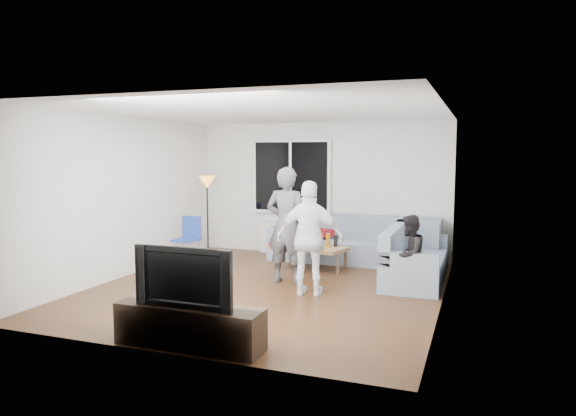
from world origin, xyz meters
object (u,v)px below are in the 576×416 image
at_px(sofa_back_section, 332,238).
at_px(coffee_table, 314,257).
at_px(floor_lamp, 208,216).
at_px(television, 188,276).
at_px(sofa_right_section, 416,254).
at_px(spectator_right, 409,255).
at_px(player_left, 287,225).
at_px(spectator_back, 291,225).
at_px(side_chair, 186,241).
at_px(player_right, 310,238).
at_px(tv_console, 189,326).

xyz_separation_m(sofa_back_section, coffee_table, (-0.11, -0.78, -0.22)).
bearing_deg(floor_lamp, television, -63.41).
distance_m(coffee_table, television, 4.03).
relative_size(sofa_right_section, television, 1.82).
bearing_deg(floor_lamp, spectator_right, -20.23).
height_order(floor_lamp, spectator_right, floor_lamp).
distance_m(player_left, spectator_back, 2.01).
xyz_separation_m(side_chair, spectator_back, (1.58, 1.22, 0.21)).
bearing_deg(side_chair, player_left, -12.23).
height_order(player_right, spectator_right, player_right).
distance_m(sofa_right_section, spectator_right, 0.83).
height_order(spectator_right, tv_console, spectator_right).
relative_size(player_left, tv_console, 1.13).
relative_size(sofa_right_section, coffee_table, 1.82).
height_order(sofa_back_section, floor_lamp, floor_lamp).
distance_m(floor_lamp, spectator_right, 4.34).
distance_m(player_left, television, 2.91).
distance_m(sofa_right_section, player_right, 1.92).
bearing_deg(player_right, sofa_back_section, -88.39).
bearing_deg(sofa_back_section, player_right, -81.86).
relative_size(floor_lamp, spectator_back, 1.23).
height_order(side_chair, spectator_right, spectator_right).
distance_m(side_chair, spectator_back, 2.01).
xyz_separation_m(coffee_table, spectator_right, (1.77, -1.10, 0.37)).
height_order(sofa_right_section, television, television).
xyz_separation_m(player_left, television, (-0.00, -2.90, -0.14)).
bearing_deg(player_right, coffee_table, -81.03).
bearing_deg(sofa_back_section, player_left, -96.38).
relative_size(coffee_table, spectator_back, 0.86).
bearing_deg(sofa_right_section, player_left, 113.21).
xyz_separation_m(player_right, spectator_right, (1.31, 0.53, -0.24)).
xyz_separation_m(coffee_table, television, (-0.11, -3.99, 0.56)).
xyz_separation_m(player_right, television, (-0.56, -2.36, -0.06)).
bearing_deg(spectator_back, player_right, -54.70).
xyz_separation_m(sofa_right_section, television, (-1.87, -3.70, 0.33)).
distance_m(coffee_table, floor_lamp, 2.41).
relative_size(sofa_right_section, player_left, 1.11).
relative_size(sofa_right_section, tv_console, 1.25).
bearing_deg(sofa_back_section, spectator_back, 177.92).
bearing_deg(tv_console, player_left, 89.92).
xyz_separation_m(sofa_back_section, floor_lamp, (-2.41, -0.38, 0.36)).
relative_size(floor_lamp, player_right, 0.96).
height_order(sofa_back_section, spectator_back, spectator_back).
relative_size(spectator_right, tv_console, 0.71).
height_order(coffee_table, player_right, player_right).
bearing_deg(side_chair, television, -53.59).
height_order(floor_lamp, television, floor_lamp).
bearing_deg(player_left, sofa_right_section, -156.10).
distance_m(floor_lamp, tv_console, 4.94).
height_order(side_chair, spectator_back, spectator_back).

